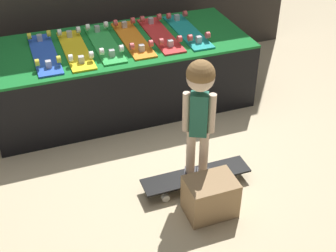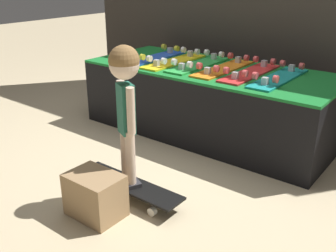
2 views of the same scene
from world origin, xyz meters
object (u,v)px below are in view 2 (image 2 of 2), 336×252
at_px(skateboard_blue_on_rack, 154,57).
at_px(skateboard_on_floor, 129,186).
at_px(skateboard_red_on_rack, 250,72).
at_px(child, 125,91).
at_px(skateboard_orange_on_rack, 224,68).
at_px(storage_box, 95,195).
at_px(skateboard_green_on_rack, 199,64).
at_px(skateboard_teal_on_rack, 279,77).
at_px(skateboard_yellow_on_rack, 174,60).

xyz_separation_m(skateboard_blue_on_rack, skateboard_on_floor, (0.78, -1.19, -0.51)).
bearing_deg(skateboard_red_on_rack, child, -98.17).
height_order(skateboard_orange_on_rack, skateboard_red_on_rack, same).
bearing_deg(storage_box, skateboard_on_floor, 86.32).
relative_size(skateboard_orange_on_rack, child, 0.86).
bearing_deg(child, skateboard_blue_on_rack, 149.66).
bearing_deg(skateboard_green_on_rack, skateboard_blue_on_rack, -177.78).
xyz_separation_m(skateboard_teal_on_rack, storage_box, (-0.43, -1.47, -0.46)).
bearing_deg(child, skateboard_green_on_rack, 130.51).
bearing_deg(skateboard_orange_on_rack, child, -87.02).
distance_m(skateboard_blue_on_rack, skateboard_teal_on_rack, 1.19).
bearing_deg(skateboard_teal_on_rack, skateboard_on_floor, -108.89).
bearing_deg(skateboard_blue_on_rack, skateboard_yellow_on_rack, -2.13).
bearing_deg(skateboard_yellow_on_rack, skateboard_green_on_rack, 6.55).
height_order(skateboard_green_on_rack, skateboard_teal_on_rack, same).
distance_m(skateboard_green_on_rack, skateboard_red_on_rack, 0.47).
distance_m(skateboard_teal_on_rack, skateboard_on_floor, 1.37).
bearing_deg(skateboard_red_on_rack, storage_box, -97.37).
distance_m(skateboard_red_on_rack, skateboard_on_floor, 1.33).
bearing_deg(storage_box, skateboard_blue_on_rack, 117.61).
bearing_deg(skateboard_teal_on_rack, storage_box, -106.29).
bearing_deg(skateboard_on_floor, skateboard_teal_on_rack, 71.11).
xyz_separation_m(child, storage_box, (-0.02, -0.26, -0.56)).
relative_size(skateboard_blue_on_rack, storage_box, 2.35).
xyz_separation_m(skateboard_red_on_rack, storage_box, (-0.19, -1.48, -0.46)).
bearing_deg(skateboard_orange_on_rack, skateboard_blue_on_rack, -177.92).
bearing_deg(child, skateboard_teal_on_rack, 97.62).
height_order(skateboard_green_on_rack, child, child).
height_order(skateboard_red_on_rack, skateboard_on_floor, skateboard_red_on_rack).
distance_m(skateboard_yellow_on_rack, storage_box, 1.60).
bearing_deg(skateboard_orange_on_rack, skateboard_red_on_rack, 0.25).
relative_size(skateboard_yellow_on_rack, skateboard_teal_on_rack, 1.00).
distance_m(skateboard_orange_on_rack, child, 1.22).
bearing_deg(child, skateboard_red_on_rack, 108.34).
xyz_separation_m(skateboard_green_on_rack, skateboard_on_floor, (0.30, -1.20, -0.51)).
bearing_deg(child, skateboard_on_floor, 130.54).
distance_m(skateboard_blue_on_rack, skateboard_red_on_rack, 0.95).
distance_m(skateboard_teal_on_rack, child, 1.28).
bearing_deg(skateboard_orange_on_rack, skateboard_yellow_on_rack, -175.82).
distance_m(skateboard_orange_on_rack, skateboard_teal_on_rack, 0.47).
xyz_separation_m(skateboard_blue_on_rack, skateboard_red_on_rack, (0.95, 0.03, 0.00)).
height_order(skateboard_teal_on_rack, skateboard_on_floor, skateboard_teal_on_rack).
xyz_separation_m(skateboard_blue_on_rack, skateboard_teal_on_rack, (1.19, 0.02, 0.00)).
xyz_separation_m(skateboard_yellow_on_rack, storage_box, (0.52, -1.44, -0.46)).
bearing_deg(skateboard_green_on_rack, storage_box, -79.07).
height_order(skateboard_green_on_rack, skateboard_red_on_rack, same).
height_order(skateboard_red_on_rack, child, child).
height_order(child, storage_box, child).
distance_m(skateboard_blue_on_rack, skateboard_yellow_on_rack, 0.24).
bearing_deg(skateboard_green_on_rack, skateboard_yellow_on_rack, -173.45).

